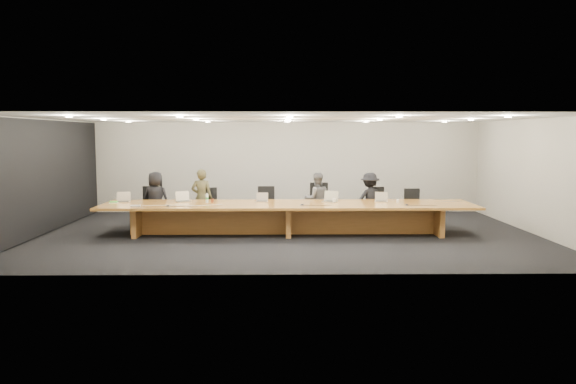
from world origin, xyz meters
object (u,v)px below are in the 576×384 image
chair_mid_left (266,206)px  laptop_a (123,197)px  person_b (202,198)px  laptop_e (381,197)px  laptop_c (262,197)px  water_bottle (207,198)px  chair_left (209,207)px  laptop_d (330,196)px  chair_mid_right (320,204)px  chair_right (379,206)px  paper_cup_near (334,200)px  paper_cup_far (398,201)px  amber_mug (212,201)px  mic_center (302,205)px  chair_far_right (414,207)px  av_box (136,206)px  person_a (156,199)px  mic_right (407,205)px  mic_left (168,206)px  person_d (370,199)px  laptop_b (183,197)px  person_c (317,199)px  conference_table (288,213)px  chair_far_left (149,206)px

chair_mid_left → laptop_a: 3.65m
person_b → laptop_e: 4.67m
laptop_c → water_bottle: size_ratio=1.39×
chair_left → laptop_d: chair_left is taller
chair_mid_right → laptop_c: bearing=-149.5°
chair_right → laptop_c: 3.25m
paper_cup_near → paper_cup_far: (1.56, -0.10, -0.01)m
laptop_c → laptop_d: 1.69m
laptop_d → amber_mug: size_ratio=3.78×
chair_mid_right → mic_center: bearing=-108.9°
chair_far_right → av_box: chair_far_right is taller
person_a → person_b: (1.20, 0.06, 0.03)m
chair_left → mic_right: chair_left is taller
water_bottle → av_box: size_ratio=0.95×
laptop_a → mic_center: bearing=-13.9°
person_b → mic_left: 1.80m
mic_right → laptop_e: bearing=124.5°
laptop_e → laptop_c: bearing=-169.3°
person_d → av_box: size_ratio=6.38×
person_a → water_bottle: size_ratio=6.91×
person_d → laptop_b: size_ratio=4.19×
laptop_c → water_bottle: laptop_c is taller
laptop_d → water_bottle: (-3.04, -0.08, -0.03)m
chair_mid_right → amber_mug: bearing=-159.2°
person_c → paper_cup_far: bearing=141.9°
person_a → mic_left: bearing=121.0°
laptop_b → paper_cup_far: (5.30, -0.28, -0.09)m
chair_left → laptop_c: bearing=-36.9°
laptop_b → laptop_c: (1.95, 0.00, -0.02)m
chair_right → laptop_e: (-0.12, -0.99, 0.36)m
chair_right → mic_center: chair_right is taller
chair_left → person_c: bearing=-6.7°
laptop_e → paper_cup_far: size_ratio=3.76×
chair_far_right → water_bottle: size_ratio=4.73×
laptop_d → water_bottle: size_ratio=1.68×
person_b → paper_cup_far: (4.96, -1.12, 0.03)m
laptop_a → mic_right: size_ratio=2.76×
conference_table → person_b: 2.58m
laptop_b → chair_right: bearing=-13.3°
laptop_a → mic_left: laptop_a is taller
laptop_a → chair_mid_right: bearing=5.8°
conference_table → water_bottle: water_bottle is taller
laptop_c → paper_cup_near: size_ratio=2.89×
chair_far_left → chair_mid_left: chair_mid_left is taller
laptop_e → mic_right: (0.49, -0.71, -0.11)m
chair_left → chair_far_right: (5.45, -0.01, -0.02)m
person_b → paper_cup_near: person_b is taller
laptop_e → water_bottle: bearing=-167.0°
laptop_c → paper_cup_near: bearing=-3.1°
chair_mid_left → chair_mid_right: size_ratio=0.92×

